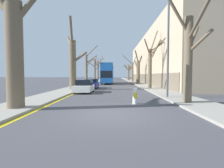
# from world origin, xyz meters

# --- Properties ---
(ground_plane) EXTENTS (300.00, 300.00, 0.00)m
(ground_plane) POSITION_xyz_m (0.00, 0.00, 0.00)
(ground_plane) COLOR #424247
(sidewalk_left) EXTENTS (2.69, 120.00, 0.12)m
(sidewalk_left) POSITION_xyz_m (-5.40, 50.00, 0.06)
(sidewalk_left) COLOR gray
(sidewalk_left) RESTS_ON ground
(sidewalk_right) EXTENTS (2.69, 120.00, 0.12)m
(sidewalk_right) POSITION_xyz_m (5.40, 50.00, 0.06)
(sidewalk_right) COLOR gray
(sidewalk_right) RESTS_ON ground
(building_facade_right) EXTENTS (10.08, 46.38, 10.58)m
(building_facade_right) POSITION_xyz_m (11.73, 32.04, 5.28)
(building_facade_right) COLOR tan
(building_facade_right) RESTS_ON ground
(kerb_line_stripe) EXTENTS (0.24, 120.00, 0.01)m
(kerb_line_stripe) POSITION_xyz_m (-3.87, 50.00, 0.00)
(kerb_line_stripe) COLOR yellow
(kerb_line_stripe) RESTS_ON ground
(street_tree_left_0) EXTENTS (4.61, 4.36, 7.65)m
(street_tree_left_0) POSITION_xyz_m (-5.14, 1.17, 3.55)
(street_tree_left_0) COLOR brown
(street_tree_left_0) RESTS_ON ground
(street_tree_left_1) EXTENTS (3.29, 4.75, 8.57)m
(street_tree_left_1) POSITION_xyz_m (-4.96, 13.43, 3.51)
(street_tree_left_1) COLOR brown
(street_tree_left_1) RESTS_ON ground
(street_tree_left_2) EXTENTS (2.39, 2.98, 7.56)m
(street_tree_left_2) POSITION_xyz_m (-4.94, 24.57, 3.23)
(street_tree_left_2) COLOR brown
(street_tree_left_2) RESTS_ON ground
(street_tree_left_3) EXTENTS (3.92, 2.65, 7.37)m
(street_tree_left_3) POSITION_xyz_m (-4.88, 36.62, 3.41)
(street_tree_left_3) COLOR brown
(street_tree_left_3) RESTS_ON ground
(street_tree_left_4) EXTENTS (2.92, 2.89, 7.74)m
(street_tree_left_4) POSITION_xyz_m (-5.04, 46.95, 3.58)
(street_tree_left_4) COLOR brown
(street_tree_left_4) RESTS_ON ground
(street_tree_right_0) EXTENTS (3.12, 3.60, 7.26)m
(street_tree_right_0) POSITION_xyz_m (4.91, 3.03, 3.17)
(street_tree_right_0) COLOR brown
(street_tree_right_0) RESTS_ON ground
(street_tree_right_1) EXTENTS (2.94, 4.04, 8.11)m
(street_tree_right_1) POSITION_xyz_m (5.07, 15.16, 3.41)
(street_tree_right_1) COLOR brown
(street_tree_right_1) RESTS_ON ground
(street_tree_right_2) EXTENTS (1.72, 3.14, 6.80)m
(street_tree_right_2) POSITION_xyz_m (5.04, 27.92, 2.80)
(street_tree_right_2) COLOR brown
(street_tree_right_2) RESTS_ON ground
(street_tree_right_3) EXTENTS (3.91, 2.64, 7.28)m
(street_tree_right_3) POSITION_xyz_m (4.97, 39.35, 3.13)
(street_tree_right_3) COLOR brown
(street_tree_right_3) RESTS_ON ground
(street_tree_right_4) EXTENTS (3.89, 2.61, 6.16)m
(street_tree_right_4) POSITION_xyz_m (4.90, 51.00, 3.09)
(street_tree_right_4) COLOR brown
(street_tree_right_4) RESTS_ON ground
(double_decker_bus) EXTENTS (2.45, 11.19, 4.24)m
(double_decker_bus) POSITION_xyz_m (-1.32, 30.09, 2.41)
(double_decker_bus) COLOR #19519E
(double_decker_bus) RESTS_ON ground
(parked_car_0) EXTENTS (1.76, 3.99, 1.37)m
(parked_car_0) POSITION_xyz_m (-3.01, 10.36, 0.65)
(parked_car_0) COLOR silver
(parked_car_0) RESTS_ON ground
(parked_car_1) EXTENTS (1.79, 4.15, 1.33)m
(parked_car_1) POSITION_xyz_m (-3.01, 16.27, 0.64)
(parked_car_1) COLOR navy
(parked_car_1) RESTS_ON ground
(lamp_post) EXTENTS (1.40, 0.20, 9.33)m
(lamp_post) POSITION_xyz_m (4.37, 5.78, 5.14)
(lamp_post) COLOR #4C4F54
(lamp_post) RESTS_ON ground
(traffic_bollard) EXTENTS (0.30, 0.31, 1.03)m
(traffic_bollard) POSITION_xyz_m (1.56, 3.05, 0.51)
(traffic_bollard) COLOR white
(traffic_bollard) RESTS_ON ground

